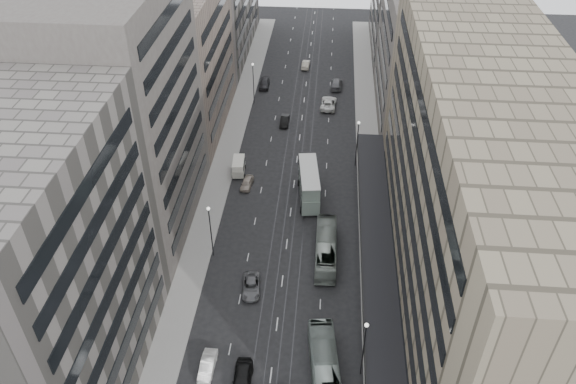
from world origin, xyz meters
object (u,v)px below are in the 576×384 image
(bus_near, at_px, (325,369))
(panel_van, at_px, (239,166))
(sedan_1, at_px, (208,365))
(double_decker, at_px, (309,184))
(bus_far, at_px, (326,248))
(sedan_2, at_px, (251,286))
(sedan_0, at_px, (242,379))

(bus_near, xyz_separation_m, panel_van, (-14.91, 37.19, -0.28))
(bus_near, height_order, panel_van, bus_near)
(sedan_1, bearing_deg, bus_near, 0.69)
(double_decker, relative_size, sedan_1, 2.31)
(double_decker, xyz_separation_m, panel_van, (-11.59, 5.80, -1.40))
(bus_far, relative_size, sedan_2, 2.38)
(bus_far, xyz_separation_m, sedan_2, (-9.16, -6.77, -0.93))
(bus_near, xyz_separation_m, bus_far, (-0.39, 18.88, -0.07))
(bus_near, height_order, sedan_0, bus_near)
(sedan_1, bearing_deg, sedan_2, 76.40)
(bus_near, bearing_deg, sedan_2, -58.75)
(bus_near, distance_m, sedan_1, 12.79)
(bus_near, distance_m, sedan_2, 15.45)
(sedan_1, distance_m, sedan_2, 12.36)
(bus_far, xyz_separation_m, sedan_1, (-12.36, -18.72, -0.90))
(sedan_1, bearing_deg, sedan_0, -18.24)
(bus_near, relative_size, double_decker, 1.23)
(sedan_0, bearing_deg, sedan_2, 92.17)
(bus_near, xyz_separation_m, sedan_1, (-12.75, 0.16, -0.97))
(bus_near, height_order, double_decker, double_decker)
(panel_van, relative_size, sedan_2, 0.86)
(sedan_2, bearing_deg, panel_van, 95.79)
(sedan_0, relative_size, sedan_1, 1.20)
(bus_near, bearing_deg, sedan_0, 1.36)
(panel_van, xyz_separation_m, sedan_1, (2.16, -37.03, -0.70))
(double_decker, bearing_deg, sedan_0, -106.15)
(bus_far, bearing_deg, double_decker, -77.31)
(double_decker, height_order, panel_van, double_decker)
(double_decker, xyz_separation_m, sedan_2, (-6.23, -19.29, -2.12))
(sedan_0, height_order, sedan_2, sedan_0)
(bus_near, relative_size, panel_van, 2.90)
(double_decker, distance_m, panel_van, 13.04)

